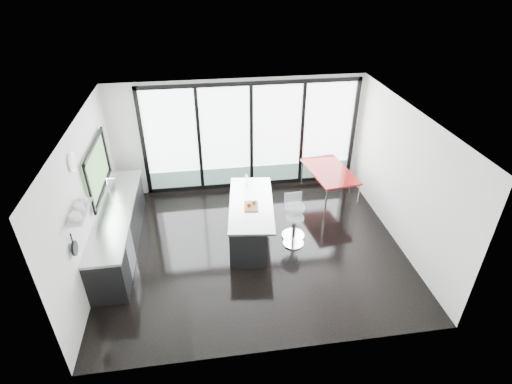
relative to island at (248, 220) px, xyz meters
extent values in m
cube|color=black|center=(0.06, -0.39, -0.43)|extent=(6.00, 5.00, 0.00)
cube|color=white|center=(0.06, -0.39, 2.37)|extent=(6.00, 5.00, 0.00)
cube|color=silver|center=(0.06, 2.11, 0.97)|extent=(6.00, 0.00, 2.80)
cube|color=white|center=(0.36, 2.08, 0.97)|extent=(5.00, 0.02, 2.50)
cube|color=slate|center=(0.36, 2.04, -0.06)|extent=(5.00, 0.02, 0.44)
cube|color=black|center=(-0.89, 2.04, 0.97)|extent=(0.08, 0.04, 2.50)
cube|color=black|center=(0.36, 2.04, 0.97)|extent=(0.08, 0.04, 2.50)
cube|color=black|center=(1.61, 2.04, 0.97)|extent=(0.08, 0.04, 2.50)
cube|color=silver|center=(0.06, -2.89, 0.97)|extent=(6.00, 0.00, 2.80)
cube|color=silver|center=(-2.94, -0.39, 0.97)|extent=(0.00, 5.00, 2.80)
cube|color=#578749|center=(-2.91, 0.51, 1.17)|extent=(0.02, 1.60, 0.90)
cube|color=#AAADAF|center=(-2.81, -1.24, 1.32)|extent=(0.25, 0.80, 0.03)
cylinder|color=white|center=(-2.91, -0.69, 1.92)|extent=(0.04, 0.30, 0.30)
cylinder|color=black|center=(-2.88, -1.64, 0.92)|extent=(0.03, 0.24, 0.24)
cube|color=silver|center=(3.06, -0.39, 0.97)|extent=(0.00, 5.00, 2.80)
cube|color=black|center=(-2.62, 0.01, 0.00)|extent=(0.65, 3.20, 0.87)
cube|color=#AAADAF|center=(-2.62, 0.01, 0.46)|extent=(0.69, 3.24, 0.05)
cube|color=#AAADAF|center=(-2.62, 0.51, 0.46)|extent=(0.45, 0.48, 0.06)
cylinder|color=silver|center=(-2.77, 0.51, 0.71)|extent=(0.02, 0.02, 0.44)
cube|color=#AAADAF|center=(-2.30, -0.74, -0.01)|extent=(0.03, 0.60, 0.80)
cube|color=black|center=(-0.01, 0.00, -0.03)|extent=(0.94, 2.10, 0.80)
cube|color=#AAADAF|center=(0.07, -0.01, 0.39)|extent=(1.13, 2.18, 0.05)
cube|color=tan|center=(0.05, -0.15, 0.43)|extent=(0.32, 0.40, 0.03)
sphere|color=#A11E08|center=(0.00, -0.19, 0.49)|extent=(0.09, 0.09, 0.08)
sphere|color=brown|center=(0.11, -0.11, 0.48)|extent=(0.09, 0.09, 0.08)
cylinder|color=silver|center=(0.06, 0.69, 0.55)|extent=(0.07, 0.07, 0.26)
cylinder|color=silver|center=(0.90, -0.39, -0.09)|extent=(0.50, 0.50, 0.68)
cylinder|color=silver|center=(0.96, -0.13, -0.05)|extent=(0.49, 0.49, 0.77)
cube|color=maroon|center=(2.08, 1.14, -0.02)|extent=(1.08, 1.65, 0.83)
camera|label=1|loc=(-0.82, -6.75, 4.85)|focal=28.00mm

